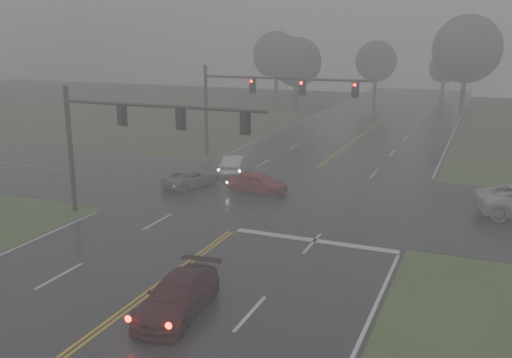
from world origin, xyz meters
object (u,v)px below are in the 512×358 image
at_px(sedan_red, 258,193).
at_px(signal_gantry_near, 123,129).
at_px(sedan_maroon, 178,313).
at_px(sedan_silver, 236,174).
at_px(car_grey, 192,186).
at_px(signal_gantry_far, 254,94).

distance_m(sedan_red, signal_gantry_near, 10.49).
distance_m(sedan_maroon, sedan_silver, 22.16).
height_order(sedan_silver, signal_gantry_near, signal_gantry_near).
bearing_deg(signal_gantry_near, sedan_silver, 83.79).
distance_m(car_grey, signal_gantry_far, 11.12).
bearing_deg(sedan_red, sedan_silver, 40.69).
xyz_separation_m(sedan_maroon, sedan_silver, (-7.12, 20.98, 0.00)).
bearing_deg(sedan_silver, signal_gantry_far, -93.83).
distance_m(sedan_maroon, car_grey, 18.45).
relative_size(car_grey, signal_gantry_far, 0.31).
xyz_separation_m(sedan_maroon, signal_gantry_far, (-7.75, 26.12, 5.42)).
xyz_separation_m(sedan_red, sedan_silver, (-3.54, 4.29, 0.00)).
bearing_deg(sedan_maroon, signal_gantry_near, 128.72).
distance_m(sedan_maroon, signal_gantry_far, 27.78).
height_order(car_grey, signal_gantry_far, signal_gantry_far).
xyz_separation_m(sedan_maroon, signal_gantry_near, (-8.43, 8.96, 5.16)).
relative_size(sedan_red, signal_gantry_near, 0.32).
xyz_separation_m(car_grey, signal_gantry_near, (-0.05, -7.48, 5.16)).
height_order(signal_gantry_near, signal_gantry_far, signal_gantry_far).
height_order(sedan_maroon, sedan_silver, sedan_silver).
distance_m(sedan_red, signal_gantry_far, 11.65).
bearing_deg(sedan_red, car_grey, 94.19).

